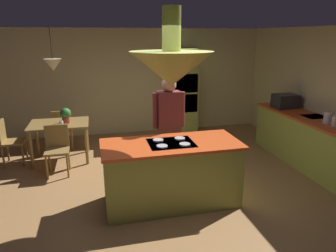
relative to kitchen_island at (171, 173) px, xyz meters
name	(u,v)px	position (x,y,z in m)	size (l,w,h in m)	color
ground	(168,195)	(0.00, 0.20, -0.47)	(8.16, 8.16, 0.00)	#9E7042
wall_back	(135,82)	(0.00, 3.65, 0.81)	(6.80, 0.10, 2.55)	beige
kitchen_island	(171,173)	(0.00, 0.00, 0.00)	(1.95, 0.86, 0.95)	#939E42
counter_run_right	(306,140)	(2.84, 0.80, 0.00)	(0.73, 2.61, 0.93)	#939E42
oven_tower	(182,92)	(1.10, 3.24, 0.57)	(0.66, 0.62, 2.08)	#939E42
dining_table	(60,128)	(-1.70, 2.10, 0.18)	(1.10, 0.81, 0.76)	olive
person_at_island	(169,123)	(0.14, 0.70, 0.55)	(0.53, 0.23, 1.76)	tan
range_hood	(171,67)	(0.00, 0.00, 1.51)	(1.10, 1.10, 1.00)	#939E42
pendant_light_over_table	(53,65)	(-1.70, 2.10, 1.39)	(0.32, 0.32, 0.82)	beige
chair_facing_island	(57,146)	(-1.70, 1.48, 0.03)	(0.40, 0.40, 0.87)	olive
chair_by_back_wall	(63,127)	(-1.70, 2.72, 0.03)	(0.40, 0.40, 0.87)	olive
chair_at_corner	(9,139)	(-2.63, 2.10, 0.03)	(0.40, 0.40, 0.87)	olive
potted_plant_on_table	(66,115)	(-1.56, 2.04, 0.46)	(0.20, 0.20, 0.30)	#99382D
cup_on_table	(61,123)	(-1.63, 1.90, 0.34)	(0.07, 0.07, 0.09)	white
canister_flour	(336,121)	(2.84, 0.16, 0.54)	(0.12, 0.12, 0.16)	silver
canister_sugar	(328,118)	(2.84, 0.34, 0.56)	(0.14, 0.14, 0.20)	silver
microwave_on_counter	(285,101)	(2.84, 1.57, 0.60)	(0.46, 0.36, 0.28)	#232326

